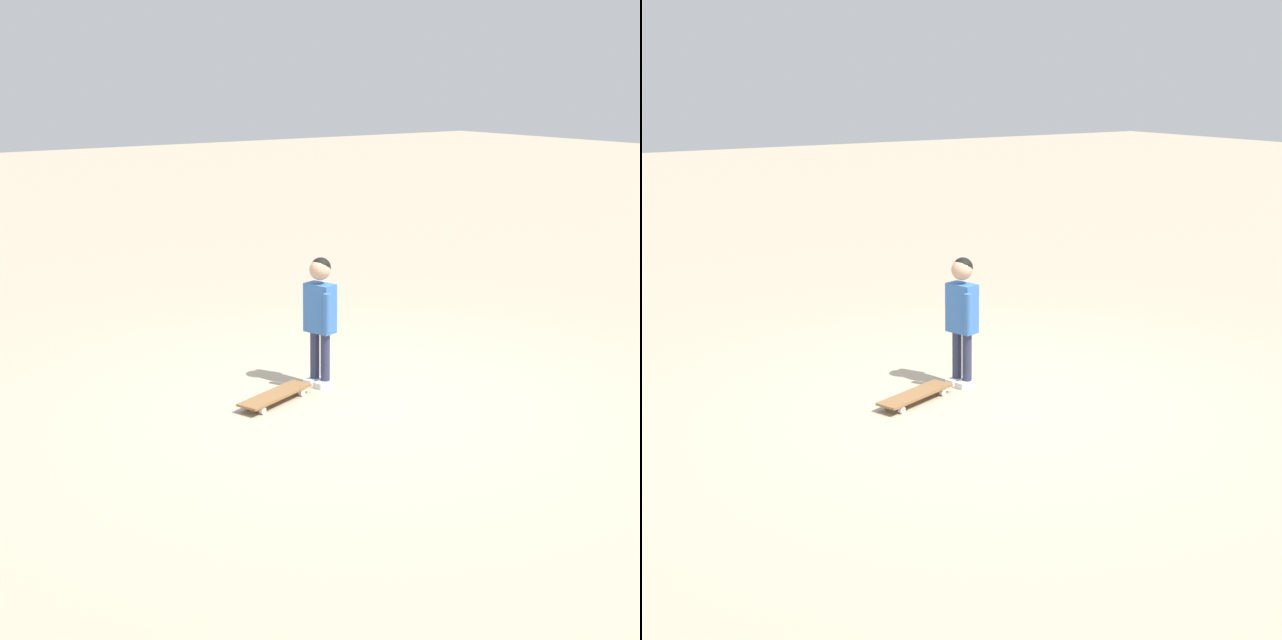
# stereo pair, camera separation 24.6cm
# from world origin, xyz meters

# --- Properties ---
(ground_plane) EXTENTS (50.00, 50.00, 0.00)m
(ground_plane) POSITION_xyz_m (0.00, 0.00, 0.00)
(ground_plane) COLOR tan
(child_person) EXTENTS (0.23, 0.40, 1.06)m
(child_person) POSITION_xyz_m (0.04, 0.53, 0.66)
(child_person) COLOR #2D3351
(child_person) RESTS_ON ground
(skateboard) EXTENTS (0.72, 0.41, 0.07)m
(skateboard) POSITION_xyz_m (-0.49, 0.38, 0.06)
(skateboard) COLOR olive
(skateboard) RESTS_ON ground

